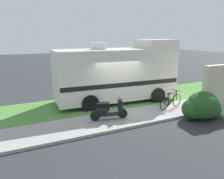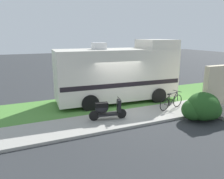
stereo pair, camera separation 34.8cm
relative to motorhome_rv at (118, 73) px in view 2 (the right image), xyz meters
The scene contains 10 objects.
ground_plane 2.32m from the motorhome_rv, 109.16° to the right, with size 80.00×80.00×0.00m, color #2D3033.
sidewalk 3.20m from the motorhome_rv, 100.92° to the right, with size 24.00×2.00×0.12m.
grass_strip 1.74m from the motorhome_rv, behind, with size 24.00×3.40×0.08m.
motorhome_rv is the anchor object (origin of this frame).
scooter 3.35m from the motorhome_rv, 124.90° to the right, with size 1.70×0.60×0.97m.
bicycle 3.36m from the motorhome_rv, 55.37° to the right, with size 1.67×0.56×0.89m.
pickup_truck_near 5.77m from the motorhome_rv, 55.30° to the left, with size 5.59×2.34×1.75m.
porch_steps 5.45m from the motorhome_rv, 44.51° to the right, with size 2.00×1.26×2.40m.
bush_by_porch 4.86m from the motorhome_rv, 61.94° to the right, with size 1.82×1.37×1.29m.
bottle_green 4.50m from the motorhome_rv, 42.09° to the right, with size 0.07×0.07×0.30m.
Camera 2 is at (-4.73, -9.57, 3.79)m, focal length 34.71 mm.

